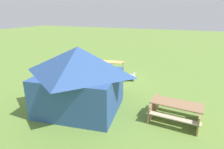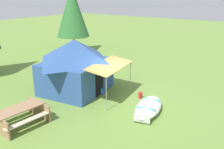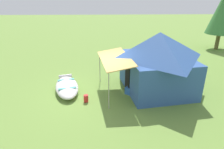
{
  "view_description": "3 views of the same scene",
  "coord_description": "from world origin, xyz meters",
  "px_view_note": "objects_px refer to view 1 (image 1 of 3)",
  "views": [
    {
      "loc": [
        -4.68,
        9.45,
        4.16
      ],
      "look_at": [
        -0.85,
        0.44,
        0.94
      ],
      "focal_mm": 30.72,
      "sensor_mm": 36.0,
      "label": 1
    },
    {
      "loc": [
        -9.41,
        -5.83,
        5.09
      ],
      "look_at": [
        0.18,
        0.91,
        1.16
      ],
      "focal_mm": 39.25,
      "sensor_mm": 36.0,
      "label": 2
    },
    {
      "loc": [
        8.22,
        0.39,
        4.35
      ],
      "look_at": [
        -0.18,
        0.73,
        0.89
      ],
      "focal_mm": 31.08,
      "sensor_mm": 36.0,
      "label": 3
    }
  ],
  "objects_px": {
    "picnic_table": "(176,109)",
    "fuel_can": "(94,79)",
    "beached_rowboat": "(116,76)",
    "cooler_box": "(86,93)",
    "canvas_cabin_tent": "(79,78)"
  },
  "relations": [
    {
      "from": "picnic_table",
      "to": "fuel_can",
      "type": "bearing_deg",
      "value": -27.59
    },
    {
      "from": "cooler_box",
      "to": "beached_rowboat",
      "type": "bearing_deg",
      "value": -98.94
    },
    {
      "from": "picnic_table",
      "to": "canvas_cabin_tent",
      "type": "bearing_deg",
      "value": 9.37
    },
    {
      "from": "picnic_table",
      "to": "fuel_can",
      "type": "height_order",
      "value": "picnic_table"
    },
    {
      "from": "picnic_table",
      "to": "cooler_box",
      "type": "bearing_deg",
      "value": -8.05
    },
    {
      "from": "beached_rowboat",
      "to": "cooler_box",
      "type": "distance_m",
      "value": 3.09
    },
    {
      "from": "cooler_box",
      "to": "fuel_can",
      "type": "relative_size",
      "value": 1.42
    },
    {
      "from": "beached_rowboat",
      "to": "fuel_can",
      "type": "xyz_separation_m",
      "value": [
        1.11,
        1.02,
        -0.06
      ]
    },
    {
      "from": "beached_rowboat",
      "to": "picnic_table",
      "type": "relative_size",
      "value": 1.3
    },
    {
      "from": "canvas_cabin_tent",
      "to": "cooler_box",
      "type": "xyz_separation_m",
      "value": [
        0.5,
        -1.29,
        -1.29
      ]
    },
    {
      "from": "fuel_can",
      "to": "cooler_box",
      "type": "bearing_deg",
      "value": 107.12
    },
    {
      "from": "picnic_table",
      "to": "cooler_box",
      "type": "height_order",
      "value": "picnic_table"
    },
    {
      "from": "beached_rowboat",
      "to": "canvas_cabin_tent",
      "type": "xyz_separation_m",
      "value": [
        -0.02,
        4.35,
        1.24
      ]
    },
    {
      "from": "canvas_cabin_tent",
      "to": "cooler_box",
      "type": "distance_m",
      "value": 1.9
    },
    {
      "from": "beached_rowboat",
      "to": "canvas_cabin_tent",
      "type": "distance_m",
      "value": 4.52
    }
  ]
}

